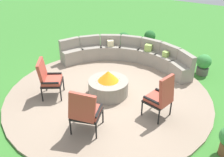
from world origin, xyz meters
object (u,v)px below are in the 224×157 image
at_px(lounge_chair_back_left, 161,96).
at_px(lounge_chair_front_left, 48,78).
at_px(potted_plant_3, 124,41).
at_px(potted_plant_2, 150,38).
at_px(lounge_chair_front_right, 85,111).
at_px(potted_plant_0, 204,64).
at_px(fire_pit, 108,85).
at_px(curved_stone_bench, 127,55).

bearing_deg(lounge_chair_back_left, lounge_chair_front_left, 116.03).
distance_m(lounge_chair_front_left, potted_plant_3, 3.88).
distance_m(potted_plant_2, potted_plant_3, 1.08).
height_order(lounge_chair_front_right, potted_plant_0, lounge_chair_front_right).
distance_m(lounge_chair_front_right, lounge_chair_back_left, 1.78).
bearing_deg(potted_plant_0, potted_plant_2, 151.48).
bearing_deg(lounge_chair_back_left, lounge_chair_front_right, 151.05).
bearing_deg(lounge_chair_front_right, potted_plant_2, 81.13).
distance_m(fire_pit, potted_plant_2, 3.86).
bearing_deg(curved_stone_bench, fire_pit, -78.05).
bearing_deg(potted_plant_2, potted_plant_0, -28.52).
relative_size(fire_pit, curved_stone_bench, 0.25).
xyz_separation_m(lounge_chair_front_right, potted_plant_3, (-1.46, 4.57, -0.24)).
relative_size(fire_pit, potted_plant_0, 1.62).
distance_m(curved_stone_bench, lounge_chair_front_left, 2.93).
bearing_deg(potted_plant_0, potted_plant_3, 171.49).
bearing_deg(potted_plant_2, curved_stone_bench, -90.03).
relative_size(lounge_chair_front_left, lounge_chair_front_right, 0.96).
height_order(lounge_chair_front_left, lounge_chair_front_right, lounge_chair_front_right).
bearing_deg(potted_plant_2, fire_pit, -83.95).
relative_size(lounge_chair_front_left, lounge_chair_back_left, 0.94).
height_order(lounge_chair_front_right, lounge_chair_back_left, lounge_chair_back_left).
relative_size(lounge_chair_front_right, potted_plant_2, 1.73).
height_order(fire_pit, lounge_chair_front_left, lounge_chair_front_left).
xyz_separation_m(fire_pit, lounge_chair_back_left, (1.55, -0.24, 0.30)).
bearing_deg(curved_stone_bench, potted_plant_2, 89.97).
relative_size(curved_stone_bench, potted_plant_0, 6.44).
distance_m(curved_stone_bench, lounge_chair_front_right, 3.55).
bearing_deg(potted_plant_2, lounge_chair_front_right, -82.12).
relative_size(fire_pit, lounge_chair_front_left, 1.01).
bearing_deg(potted_plant_0, curved_stone_bench, -164.63).
relative_size(fire_pit, lounge_chair_front_right, 0.97).
bearing_deg(fire_pit, potted_plant_3, 110.39).
xyz_separation_m(lounge_chair_back_left, potted_plant_2, (-1.96, 4.08, -0.29)).
xyz_separation_m(fire_pit, lounge_chair_front_right, (0.34, -1.54, 0.28)).
height_order(lounge_chair_front_left, potted_plant_0, lounge_chair_front_left).
distance_m(lounge_chair_front_left, potted_plant_2, 4.78).
distance_m(fire_pit, potted_plant_3, 3.23).
bearing_deg(fire_pit, potted_plant_2, 96.05).
height_order(potted_plant_0, potted_plant_3, potted_plant_3).
bearing_deg(lounge_chair_back_left, curved_stone_bench, 56.31).
relative_size(lounge_chair_front_left, potted_plant_2, 1.66).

